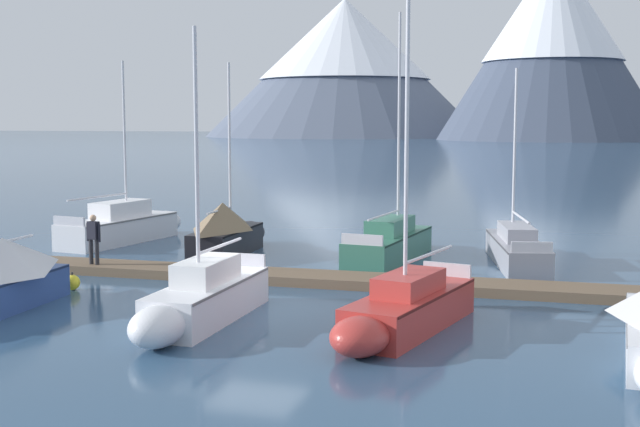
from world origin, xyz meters
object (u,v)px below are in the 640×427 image
Objects in this scene: sailboat_outer_slip at (404,309)px; person_on_dock at (94,236)px; sailboat_mid_dock_starboard at (201,299)px; sailboat_end_of_dock at (515,247)px; sailboat_far_berth at (392,241)px; mooring_buoy_channel_marker at (72,282)px; sailboat_mid_dock_port at (228,230)px; sailboat_nearest_berth at (125,225)px.

person_on_dock is at bearing 157.62° from sailboat_outer_slip.
sailboat_outer_slip is (5.08, 0.64, -0.04)m from sailboat_mid_dock_starboard.
sailboat_end_of_dock reaches higher than person_on_dock.
sailboat_far_berth is at bearing 33.38° from person_on_dock.
mooring_buoy_channel_marker is at bearing -71.07° from person_on_dock.
sailboat_outer_slip reaches higher than sailboat_end_of_dock.
person_on_dock reaches higher than mooring_buoy_channel_marker.
sailboat_mid_dock_port is 0.99× the size of sailboat_mid_dock_starboard.
sailboat_outer_slip reaches higher than mooring_buoy_channel_marker.
sailboat_outer_slip is (14.39, -11.61, -0.09)m from sailboat_nearest_berth.
sailboat_mid_dock_starboard is 0.81× the size of sailboat_far_berth.
sailboat_end_of_dock is at bearing 6.37° from sailboat_mid_dock_port.
sailboat_nearest_berth is 1.03× the size of sailboat_mid_dock_starboard.
sailboat_far_berth reaches higher than mooring_buoy_channel_marker.
sailboat_end_of_dock is (10.72, 1.20, -0.37)m from sailboat_mid_dock_port.
sailboat_outer_slip is at bearing -99.71° from sailboat_end_of_dock.
sailboat_outer_slip is (2.57, -10.69, -0.04)m from sailboat_far_berth.
sailboat_far_berth reaches higher than person_on_dock.
sailboat_outer_slip is 11.16m from sailboat_end_of_dock.
sailboat_mid_dock_starboard is at bearing -70.21° from sailboat_mid_dock_port.
mooring_buoy_channel_marker is (-12.54, -8.90, -0.35)m from sailboat_end_of_dock.
sailboat_far_berth reaches higher than sailboat_nearest_berth.
sailboat_outer_slip is at bearing -47.97° from sailboat_mid_dock_port.
sailboat_outer_slip is 17.03× the size of mooring_buoy_channel_marker.
sailboat_outer_slip reaches higher than person_on_dock.
person_on_dock is at bearing 140.22° from sailboat_mid_dock_starboard.
sailboat_nearest_berth is at bearing 127.23° from sailboat_mid_dock_starboard.
sailboat_far_berth is at bearing 46.76° from mooring_buoy_channel_marker.
sailboat_mid_dock_starboard is 13.56m from sailboat_end_of_dock.
sailboat_end_of_dock is (4.46, 0.31, -0.05)m from sailboat_far_berth.
sailboat_mid_dock_starboard is at bearing -120.88° from sailboat_end_of_dock.
sailboat_nearest_berth reaches higher than sailboat_mid_dock_starboard.
sailboat_nearest_berth is at bearing 175.55° from sailboat_far_berth.
sailboat_end_of_dock reaches higher than mooring_buoy_channel_marker.
person_on_dock is 3.09× the size of mooring_buoy_channel_marker.
sailboat_nearest_berth is at bearing 177.84° from sailboat_end_of_dock.
person_on_dock is at bearing 108.93° from mooring_buoy_channel_marker.
sailboat_outer_slip reaches higher than sailboat_far_berth.
sailboat_outer_slip is (8.84, -9.80, -0.35)m from sailboat_mid_dock_port.
sailboat_nearest_berth is 0.82× the size of sailboat_outer_slip.
mooring_buoy_channel_marker is at bearing 168.87° from sailboat_outer_slip.
sailboat_end_of_dock is 15.38m from mooring_buoy_channel_marker.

